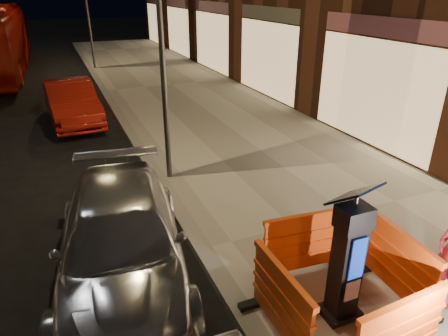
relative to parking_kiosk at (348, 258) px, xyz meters
name	(u,v)px	position (x,y,z in m)	size (l,w,h in m)	color
ground_plane	(204,255)	(-1.18, 2.13, -1.09)	(120.00, 120.00, 0.00)	black
sidewalk	(346,216)	(1.82, 2.13, -1.02)	(6.00, 60.00, 0.15)	gray
kerb	(204,252)	(-1.18, 2.13, -1.02)	(0.30, 60.00, 0.15)	slate
parking_kiosk	(348,258)	(0.00, 0.00, 0.00)	(0.60, 0.60, 1.89)	black
barrier_back	(303,244)	(0.00, 0.95, -0.42)	(1.35, 0.56, 1.05)	#FA5213
barrier_kerbside	(281,304)	(-0.95, 0.00, -0.42)	(1.35, 0.56, 1.05)	#FA5213
barrier_bldgside	(399,266)	(0.95, 0.00, -0.42)	(1.35, 0.56, 1.05)	#FA5213
car_silver	(126,276)	(-2.52, 2.12, -1.09)	(1.90, 4.67, 1.35)	silver
car_red	(75,122)	(-2.68, 10.86, -1.09)	(1.46, 4.20, 1.38)	#AA1A11
street_lamp_mid	(161,44)	(-0.93, 5.13, 2.06)	(0.12, 0.12, 6.00)	#3F3F44
street_lamp_far	(87,9)	(-0.93, 20.13, 2.06)	(0.12, 0.12, 6.00)	#3F3F44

